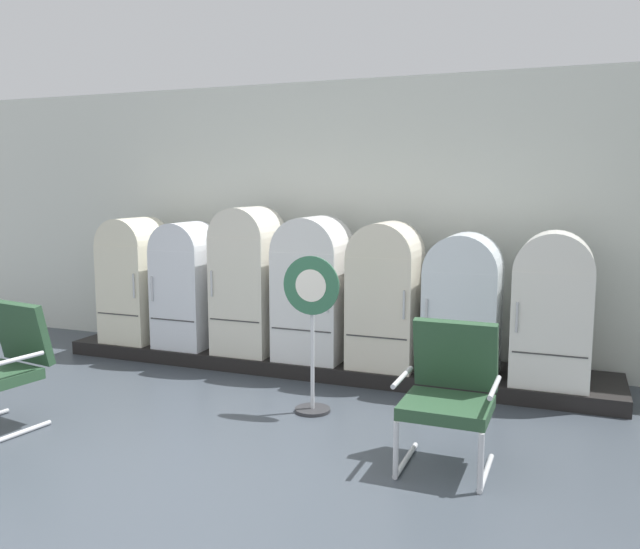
{
  "coord_description": "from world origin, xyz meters",
  "views": [
    {
      "loc": [
        2.48,
        -3.5,
        2.03
      ],
      "look_at": [
        0.07,
        2.75,
        1.1
      ],
      "focal_mm": 36.66,
      "sensor_mm": 36.0,
      "label": 1
    }
  ],
  "objects_px": {
    "refrigerator_1": "(186,281)",
    "armchair_right": "(450,388)",
    "refrigerator_6": "(553,305)",
    "refrigerator_2": "(248,275)",
    "refrigerator_3": "(313,284)",
    "refrigerator_0": "(135,276)",
    "refrigerator_5": "(463,301)",
    "sign_stand": "(312,332)",
    "refrigerator_4": "(385,291)",
    "armchair_left": "(4,360)"
  },
  "relations": [
    {
      "from": "refrigerator_6",
      "to": "refrigerator_5",
      "type": "bearing_deg",
      "value": 179.81
    },
    {
      "from": "refrigerator_1",
      "to": "refrigerator_3",
      "type": "distance_m",
      "value": 1.57
    },
    {
      "from": "refrigerator_4",
      "to": "sign_stand",
      "type": "distance_m",
      "value": 1.25
    },
    {
      "from": "refrigerator_4",
      "to": "armchair_right",
      "type": "distance_m",
      "value": 2.11
    },
    {
      "from": "refrigerator_4",
      "to": "sign_stand",
      "type": "xyz_separation_m",
      "value": [
        -0.34,
        -1.18,
        -0.21
      ]
    },
    {
      "from": "refrigerator_0",
      "to": "refrigerator_3",
      "type": "bearing_deg",
      "value": 0.15
    },
    {
      "from": "sign_stand",
      "to": "armchair_left",
      "type": "bearing_deg",
      "value": -151.6
    },
    {
      "from": "refrigerator_3",
      "to": "armchair_right",
      "type": "relative_size",
      "value": 1.48
    },
    {
      "from": "refrigerator_1",
      "to": "armchair_right",
      "type": "xyz_separation_m",
      "value": [
        3.36,
        -1.8,
        -0.35
      ]
    },
    {
      "from": "refrigerator_2",
      "to": "refrigerator_3",
      "type": "relative_size",
      "value": 1.06
    },
    {
      "from": "refrigerator_3",
      "to": "refrigerator_1",
      "type": "bearing_deg",
      "value": -178.2
    },
    {
      "from": "sign_stand",
      "to": "refrigerator_5",
      "type": "bearing_deg",
      "value": 45.89
    },
    {
      "from": "refrigerator_2",
      "to": "refrigerator_6",
      "type": "relative_size",
      "value": 1.13
    },
    {
      "from": "refrigerator_3",
      "to": "refrigerator_4",
      "type": "bearing_deg",
      "value": -1.97
    },
    {
      "from": "refrigerator_5",
      "to": "refrigerator_6",
      "type": "bearing_deg",
      "value": -0.19
    },
    {
      "from": "refrigerator_1",
      "to": "refrigerator_2",
      "type": "distance_m",
      "value": 0.79
    },
    {
      "from": "refrigerator_1",
      "to": "refrigerator_4",
      "type": "distance_m",
      "value": 2.37
    },
    {
      "from": "refrigerator_1",
      "to": "refrigerator_5",
      "type": "xyz_separation_m",
      "value": [
        3.16,
        0.01,
        -0.03
      ]
    },
    {
      "from": "refrigerator_6",
      "to": "armchair_right",
      "type": "relative_size",
      "value": 1.39
    },
    {
      "from": "refrigerator_1",
      "to": "refrigerator_2",
      "type": "xyz_separation_m",
      "value": [
        0.79,
        0.04,
        0.1
      ]
    },
    {
      "from": "refrigerator_4",
      "to": "refrigerator_5",
      "type": "relative_size",
      "value": 1.07
    },
    {
      "from": "armchair_left",
      "to": "sign_stand",
      "type": "distance_m",
      "value": 2.6
    },
    {
      "from": "armchair_left",
      "to": "sign_stand",
      "type": "relative_size",
      "value": 0.74
    },
    {
      "from": "refrigerator_3",
      "to": "sign_stand",
      "type": "bearing_deg",
      "value": -68.85
    },
    {
      "from": "refrigerator_1",
      "to": "refrigerator_2",
      "type": "relative_size",
      "value": 0.89
    },
    {
      "from": "sign_stand",
      "to": "refrigerator_4",
      "type": "bearing_deg",
      "value": 73.93
    },
    {
      "from": "refrigerator_3",
      "to": "refrigerator_5",
      "type": "relative_size",
      "value": 1.1
    },
    {
      "from": "refrigerator_6",
      "to": "refrigerator_3",
      "type": "bearing_deg",
      "value": 178.97
    },
    {
      "from": "refrigerator_1",
      "to": "refrigerator_3",
      "type": "relative_size",
      "value": 0.94
    },
    {
      "from": "refrigerator_5",
      "to": "refrigerator_6",
      "type": "relative_size",
      "value": 0.97
    },
    {
      "from": "refrigerator_4",
      "to": "armchair_left",
      "type": "bearing_deg",
      "value": -137.35
    },
    {
      "from": "refrigerator_0",
      "to": "refrigerator_3",
      "type": "height_order",
      "value": "refrigerator_3"
    },
    {
      "from": "refrigerator_1",
      "to": "sign_stand",
      "type": "relative_size",
      "value": 1.02
    },
    {
      "from": "refrigerator_6",
      "to": "refrigerator_2",
      "type": "bearing_deg",
      "value": 179.38
    },
    {
      "from": "refrigerator_3",
      "to": "refrigerator_2",
      "type": "bearing_deg",
      "value": -179.31
    },
    {
      "from": "refrigerator_2",
      "to": "refrigerator_3",
      "type": "height_order",
      "value": "refrigerator_2"
    },
    {
      "from": "refrigerator_5",
      "to": "armchair_left",
      "type": "relative_size",
      "value": 1.35
    },
    {
      "from": "refrigerator_4",
      "to": "armchair_right",
      "type": "relative_size",
      "value": 1.44
    },
    {
      "from": "refrigerator_2",
      "to": "refrigerator_3",
      "type": "xyz_separation_m",
      "value": [
        0.78,
        0.01,
        -0.06
      ]
    },
    {
      "from": "armchair_left",
      "to": "armchair_right",
      "type": "xyz_separation_m",
      "value": [
        3.61,
        0.59,
        0.0
      ]
    },
    {
      "from": "armchair_left",
      "to": "refrigerator_5",
      "type": "bearing_deg",
      "value": 35.13
    },
    {
      "from": "refrigerator_2",
      "to": "refrigerator_4",
      "type": "relative_size",
      "value": 1.09
    },
    {
      "from": "refrigerator_0",
      "to": "armchair_right",
      "type": "relative_size",
      "value": 1.42
    },
    {
      "from": "refrigerator_1",
      "to": "refrigerator_6",
      "type": "bearing_deg",
      "value": 0.08
    },
    {
      "from": "refrigerator_0",
      "to": "refrigerator_2",
      "type": "relative_size",
      "value": 0.91
    },
    {
      "from": "refrigerator_0",
      "to": "sign_stand",
      "type": "distance_m",
      "value": 3.03
    },
    {
      "from": "refrigerator_2",
      "to": "refrigerator_5",
      "type": "height_order",
      "value": "refrigerator_2"
    },
    {
      "from": "refrigerator_2",
      "to": "sign_stand",
      "type": "relative_size",
      "value": 1.15
    },
    {
      "from": "refrigerator_2",
      "to": "armchair_right",
      "type": "xyz_separation_m",
      "value": [
        2.58,
        -1.84,
        -0.45
      ]
    },
    {
      "from": "refrigerator_5",
      "to": "sign_stand",
      "type": "distance_m",
      "value": 1.63
    }
  ]
}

